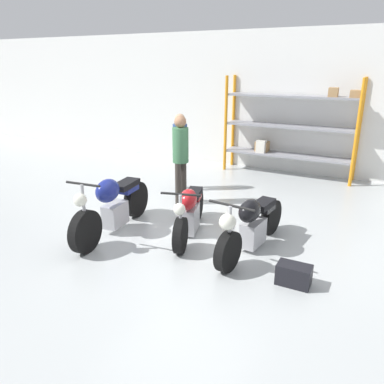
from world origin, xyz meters
name	(u,v)px	position (x,y,z in m)	size (l,w,h in m)	color
ground_plane	(181,239)	(0.00, 0.00, 0.00)	(30.00, 30.00, 0.00)	#B2B7B7
back_wall	(272,102)	(0.00, 4.97, 1.80)	(30.00, 0.08, 3.60)	white
shelving_rack	(289,127)	(0.57, 4.60, 1.25)	(3.30, 0.63, 2.47)	orange
motorcycle_blue	(113,205)	(-1.15, -0.29, 0.49)	(0.59, 2.22, 1.10)	black
motorcycle_red	(190,212)	(0.04, 0.24, 0.40)	(0.80, 1.89, 0.95)	black
motorcycle_black	(252,225)	(1.15, 0.15, 0.43)	(0.69, 2.11, 0.98)	black
person_browsing	(181,153)	(-0.83, 1.49, 1.07)	(0.36, 0.36, 1.81)	#38332D
person_near_rack	(180,146)	(-1.28, 2.27, 1.02)	(0.45, 0.45, 1.73)	#1E2338
toolbox	(294,275)	(1.97, -0.50, 0.14)	(0.44, 0.26, 0.28)	black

